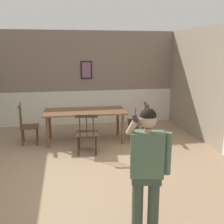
{
  "coord_description": "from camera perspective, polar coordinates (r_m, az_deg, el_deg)",
  "views": [
    {
      "loc": [
        -0.32,
        -4.66,
        2.23
      ],
      "look_at": [
        0.39,
        -0.72,
        1.3
      ],
      "focal_mm": 43.26,
      "sensor_mm": 36.0,
      "label": 1
    }
  ],
  "objects": [
    {
      "name": "dining_table",
      "position": [
        6.66,
        -5.76,
        -0.41
      ],
      "size": [
        1.99,
        0.96,
        0.78
      ],
      "rotation": [
        0.0,
        0.0,
        -0.03
      ],
      "color": "brown",
      "rests_on": "ground_plane"
    },
    {
      "name": "chair_at_table_head",
      "position": [
        6.79,
        -17.39,
        -2.69
      ],
      "size": [
        0.44,
        0.44,
        1.0
      ],
      "rotation": [
        0.0,
        0.0,
        4.75
      ],
      "color": "#513823",
      "rests_on": "ground_plane"
    },
    {
      "name": "person_figure",
      "position": [
        3.29,
        7.45,
        -10.97
      ],
      "size": [
        0.54,
        0.3,
        1.59
      ],
      "rotation": [
        0.0,
        0.0,
        2.91
      ],
      "color": "#3A493A",
      "rests_on": "ground_plane"
    },
    {
      "name": "chair_near_window",
      "position": [
        5.91,
        -5.29,
        -4.53
      ],
      "size": [
        0.52,
        0.52,
        0.92
      ],
      "rotation": [
        0.0,
        0.0,
        -0.12
      ],
      "color": "#2D2319",
      "rests_on": "ground_plane"
    },
    {
      "name": "ground_plane",
      "position": [
        5.18,
        -5.83,
        -12.58
      ],
      "size": [
        7.69,
        7.69,
        0.0
      ],
      "primitive_type": "plane",
      "color": "#9E7F60"
    },
    {
      "name": "room_back_partition",
      "position": [
        8.22,
        -7.99,
        6.65
      ],
      "size": [
        6.21,
        0.17,
        2.79
      ],
      "color": "gray",
      "rests_on": "ground_plane"
    },
    {
      "name": "chair_by_doorway",
      "position": [
        6.92,
        5.73,
        -1.88
      ],
      "size": [
        0.52,
        0.52,
        0.91
      ],
      "rotation": [
        0.0,
        0.0,
        1.46
      ],
      "color": "#2D2319",
      "rests_on": "ground_plane"
    }
  ]
}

